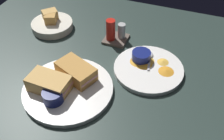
# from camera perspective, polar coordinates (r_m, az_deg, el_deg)

# --- Properties ---
(ground_plane) EXTENTS (1.10, 1.10, 0.03)m
(ground_plane) POSITION_cam_1_polar(r_m,az_deg,el_deg) (0.91, -7.78, -1.03)
(ground_plane) COLOR #283833
(plate_sandwich_main) EXTENTS (0.29, 0.29, 0.02)m
(plate_sandwich_main) POSITION_cam_1_polar(r_m,az_deg,el_deg) (0.84, -9.72, -4.20)
(plate_sandwich_main) COLOR white
(plate_sandwich_main) RESTS_ON ground_plane
(sandwich_half_near) EXTENTS (0.15, 0.12, 0.05)m
(sandwich_half_near) POSITION_cam_1_polar(r_m,az_deg,el_deg) (0.85, -8.01, -0.26)
(sandwich_half_near) COLOR #C68C42
(sandwich_half_near) RESTS_ON plate_sandwich_main
(sandwich_half_far) EXTENTS (0.14, 0.08, 0.05)m
(sandwich_half_far) POSITION_cam_1_polar(r_m,az_deg,el_deg) (0.82, -13.80, -2.90)
(sandwich_half_far) COLOR tan
(sandwich_half_far) RESTS_ON plate_sandwich_main
(ramekin_dark_sauce) EXTENTS (0.06, 0.06, 0.04)m
(ramekin_dark_sauce) POSITION_cam_1_polar(r_m,az_deg,el_deg) (0.79, -13.06, -5.66)
(ramekin_dark_sauce) COLOR #0C144C
(ramekin_dark_sauce) RESTS_ON plate_sandwich_main
(spoon_by_dark_ramekin) EXTENTS (0.04, 0.10, 0.01)m
(spoon_by_dark_ramekin) POSITION_cam_1_polar(r_m,az_deg,el_deg) (0.82, -10.47, -4.21)
(spoon_by_dark_ramekin) COLOR silver
(spoon_by_dark_ramekin) RESTS_ON plate_sandwich_main
(plate_chips_companion) EXTENTS (0.24, 0.24, 0.02)m
(plate_chips_companion) POSITION_cam_1_polar(r_m,az_deg,el_deg) (0.90, 8.11, 0.23)
(plate_chips_companion) COLOR white
(plate_chips_companion) RESTS_ON ground_plane
(ramekin_light_gravy) EXTENTS (0.07, 0.07, 0.03)m
(ramekin_light_gravy) POSITION_cam_1_polar(r_m,az_deg,el_deg) (0.91, 6.54, 3.19)
(ramekin_light_gravy) COLOR navy
(ramekin_light_gravy) RESTS_ON plate_chips_companion
(spoon_by_gravy_ramekin) EXTENTS (0.03, 0.10, 0.01)m
(spoon_by_gravy_ramekin) POSITION_cam_1_polar(r_m,az_deg,el_deg) (0.93, 8.43, 2.85)
(spoon_by_gravy_ramekin) COLOR silver
(spoon_by_gravy_ramekin) RESTS_ON plate_chips_companion
(plantain_chip_scatter) EXTENTS (0.17, 0.11, 0.01)m
(plantain_chip_scatter) POSITION_cam_1_polar(r_m,az_deg,el_deg) (0.91, 7.94, 1.76)
(plantain_chip_scatter) COLOR gold
(plantain_chip_scatter) RESTS_ON plate_chips_companion
(bread_basket_rear) EXTENTS (0.17, 0.17, 0.07)m
(bread_basket_rear) POSITION_cam_1_polar(r_m,az_deg,el_deg) (1.12, -13.23, 10.02)
(bread_basket_rear) COLOR silver
(bread_basket_rear) RESTS_ON ground_plane
(condiment_caddy) EXTENTS (0.09, 0.09, 0.10)m
(condiment_caddy) POSITION_cam_1_polar(r_m,az_deg,el_deg) (1.01, 0.63, 8.21)
(condiment_caddy) COLOR brown
(condiment_caddy) RESTS_ON ground_plane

